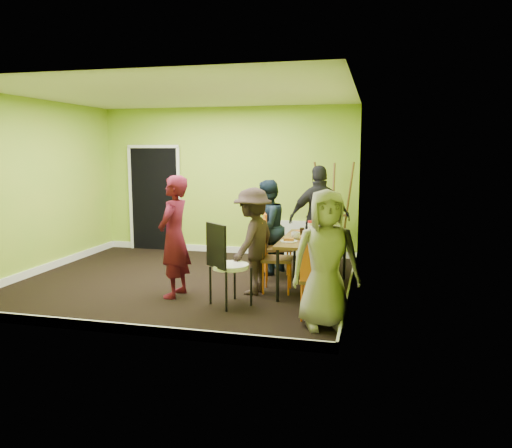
{
  "coord_description": "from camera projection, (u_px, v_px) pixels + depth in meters",
  "views": [
    {
      "loc": [
        2.82,
        -6.96,
        1.99
      ],
      "look_at": [
        1.12,
        0.0,
        0.93
      ],
      "focal_mm": 35.0,
      "sensor_mm": 36.0,
      "label": 1
    }
  ],
  "objects": [
    {
      "name": "ground",
      "position": [
        185.0,
        281.0,
        7.64
      ],
      "size": [
        5.0,
        5.0,
        0.0
      ],
      "primitive_type": "plane",
      "color": "black",
      "rests_on": "ground"
    },
    {
      "name": "person_back_end",
      "position": [
        320.0,
        219.0,
        8.18
      ],
      "size": [
        1.11,
        0.77,
        1.75
      ],
      "primitive_type": "imported",
      "rotation": [
        0.0,
        0.0,
        3.52
      ],
      "color": "black",
      "rests_on": "ground"
    },
    {
      "name": "plate_wall_front",
      "position": [
        326.0,
        242.0,
        6.76
      ],
      "size": [
        0.25,
        0.25,
        0.01
      ],
      "primitive_type": "cylinder",
      "color": "white",
      "rests_on": "dining_table"
    },
    {
      "name": "person_standing",
      "position": [
        174.0,
        237.0,
        6.74
      ],
      "size": [
        0.42,
        0.62,
        1.66
      ],
      "primitive_type": "imported",
      "rotation": [
        0.0,
        0.0,
        -1.62
      ],
      "color": "#530E20",
      "rests_on": "ground"
    },
    {
      "name": "plate_near_right",
      "position": [
        289.0,
        241.0,
        6.81
      ],
      "size": [
        0.24,
        0.24,
        0.01
      ],
      "primitive_type": "cylinder",
      "color": "white",
      "rests_on": "dining_table"
    },
    {
      "name": "person_front_end",
      "position": [
        326.0,
        259.0,
        5.56
      ],
      "size": [
        0.88,
        0.71,
        1.57
      ],
      "primitive_type": "imported",
      "rotation": [
        0.0,
        0.0,
        0.3
      ],
      "color": "gray",
      "rests_on": "ground"
    },
    {
      "name": "blue_bottle",
      "position": [
        332.0,
        235.0,
        6.66
      ],
      "size": [
        0.08,
        0.08,
        0.22
      ],
      "primitive_type": "cylinder",
      "color": "#1632A8",
      "rests_on": "dining_table"
    },
    {
      "name": "plate_near_left",
      "position": [
        300.0,
        233.0,
        7.46
      ],
      "size": [
        0.22,
        0.22,
        0.01
      ],
      "primitive_type": "cylinder",
      "color": "white",
      "rests_on": "dining_table"
    },
    {
      "name": "plate_wall_back",
      "position": [
        336.0,
        237.0,
        7.18
      ],
      "size": [
        0.23,
        0.23,
        0.01
      ],
      "primitive_type": "cylinder",
      "color": "white",
      "rests_on": "dining_table"
    },
    {
      "name": "person_left_far",
      "position": [
        267.0,
        227.0,
        8.02
      ],
      "size": [
        0.82,
        0.9,
        1.52
      ],
      "primitive_type": "imported",
      "rotation": [
        0.0,
        0.0,
        -1.97
      ],
      "color": "#132030",
      "rests_on": "ground"
    },
    {
      "name": "person_left_near",
      "position": [
        253.0,
        241.0,
        6.91
      ],
      "size": [
        0.74,
        1.05,
        1.48
      ],
      "primitive_type": "imported",
      "rotation": [
        0.0,
        0.0,
        -1.78
      ],
      "color": "black",
      "rests_on": "ground"
    },
    {
      "name": "chair_left_near",
      "position": [
        271.0,
        252.0,
        7.02
      ],
      "size": [
        0.46,
        0.45,
        1.01
      ],
      "rotation": [
        0.0,
        0.0,
        -1.48
      ],
      "color": "orange",
      "rests_on": "ground"
    },
    {
      "name": "chair_front_end",
      "position": [
        318.0,
        273.0,
        5.81
      ],
      "size": [
        0.44,
        0.44,
        1.02
      ],
      "rotation": [
        0.0,
        0.0,
        0.04
      ],
      "color": "orange",
      "rests_on": "ground"
    },
    {
      "name": "plate_far_front",
      "position": [
        311.0,
        246.0,
        6.48
      ],
      "size": [
        0.26,
        0.26,
        0.01
      ],
      "primitive_type": "cylinder",
      "color": "white",
      "rests_on": "dining_table"
    },
    {
      "name": "orange_bottle",
      "position": [
        309.0,
        233.0,
        7.28
      ],
      "size": [
        0.03,
        0.03,
        0.09
      ],
      "primitive_type": "cylinder",
      "color": "orange",
      "rests_on": "dining_table"
    },
    {
      "name": "chair_back_end",
      "position": [
        321.0,
        235.0,
        8.06
      ],
      "size": [
        0.41,
        0.47,
        0.89
      ],
      "rotation": [
        0.0,
        0.0,
        3.01
      ],
      "color": "orange",
      "rests_on": "ground"
    },
    {
      "name": "chair_left_far",
      "position": [
        272.0,
        242.0,
        7.73
      ],
      "size": [
        0.53,
        0.53,
        1.03
      ],
      "rotation": [
        0.0,
        0.0,
        -1.27
      ],
      "color": "orange",
      "rests_on": "ground"
    },
    {
      "name": "glass_front",
      "position": [
        320.0,
        242.0,
        6.58
      ],
      "size": [
        0.07,
        0.07,
        0.09
      ],
      "primitive_type": "cylinder",
      "color": "black",
      "rests_on": "dining_table"
    },
    {
      "name": "dining_table",
      "position": [
        314.0,
        242.0,
        7.08
      ],
      "size": [
        0.9,
        1.5,
        0.75
      ],
      "color": "black",
      "rests_on": "ground"
    },
    {
      "name": "thermos",
      "position": [
        310.0,
        230.0,
        7.11
      ],
      "size": [
        0.06,
        0.06,
        0.21
      ],
      "primitive_type": "cylinder",
      "color": "white",
      "rests_on": "dining_table"
    },
    {
      "name": "cup_a",
      "position": [
        296.0,
        235.0,
        7.01
      ],
      "size": [
        0.13,
        0.13,
        0.1
      ],
      "primitive_type": "imported",
      "color": "white",
      "rests_on": "dining_table"
    },
    {
      "name": "glass_back",
      "position": [
        330.0,
        231.0,
        7.45
      ],
      "size": [
        0.07,
        0.07,
        0.09
      ],
      "primitive_type": "cylinder",
      "color": "black",
      "rests_on": "dining_table"
    },
    {
      "name": "plate_far_back",
      "position": [
        314.0,
        232.0,
        7.6
      ],
      "size": [
        0.22,
        0.22,
        0.01
      ],
      "primitive_type": "cylinder",
      "color": "white",
      "rests_on": "dining_table"
    },
    {
      "name": "room_walls",
      "position": [
        183.0,
        217.0,
        7.54
      ],
      "size": [
        5.04,
        4.54,
        2.82
      ],
      "color": "#8ABD30",
      "rests_on": "ground"
    },
    {
      "name": "easel",
      "position": [
        333.0,
        212.0,
        8.89
      ],
      "size": [
        0.72,
        0.68,
        1.79
      ],
      "color": "brown",
      "rests_on": "ground"
    },
    {
      "name": "cup_b",
      "position": [
        331.0,
        235.0,
        7.03
      ],
      "size": [
        0.11,
        0.11,
        0.1
      ],
      "primitive_type": "imported",
      "color": "white",
      "rests_on": "dining_table"
    },
    {
      "name": "chair_bentwood",
      "position": [
        225.0,
        261.0,
        6.33
      ],
      "size": [
        0.59,
        0.59,
        1.08
      ],
      "rotation": [
        0.0,
        0.0,
        -0.7
      ],
      "color": "black",
      "rests_on": "ground"
    },
    {
      "name": "glass_mid",
      "position": [
        302.0,
        231.0,
        7.36
      ],
      "size": [
        0.07,
        0.07,
        0.1
      ],
      "primitive_type": "cylinder",
      "color": "black",
      "rests_on": "dining_table"
    }
  ]
}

